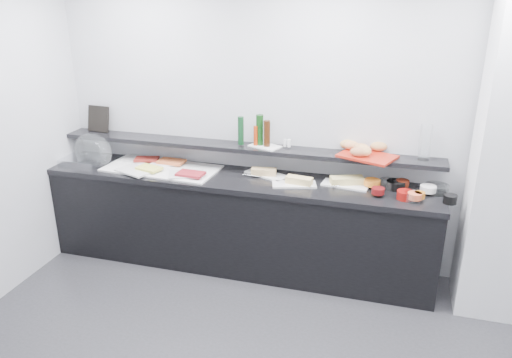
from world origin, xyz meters
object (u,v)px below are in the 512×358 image
(condiment_tray, at_px, (265,146))
(carafe, at_px, (425,142))
(bread_tray, at_px, (367,156))
(sandwich_plate_mid, at_px, (294,184))
(cloche_base, at_px, (82,160))
(framed_print, at_px, (98,119))

(condiment_tray, relative_size, carafe, 0.92)
(condiment_tray, distance_m, bread_tray, 0.92)
(sandwich_plate_mid, height_order, condiment_tray, condiment_tray)
(cloche_base, xyz_separation_m, sandwich_plate_mid, (2.15, -0.04, -0.01))
(sandwich_plate_mid, xyz_separation_m, carafe, (1.05, 0.26, 0.39))
(condiment_tray, height_order, carafe, carafe)
(sandwich_plate_mid, bearing_deg, framed_print, 155.95)
(cloche_base, distance_m, framed_print, 0.45)
(cloche_base, distance_m, carafe, 3.24)
(cloche_base, relative_size, sandwich_plate_mid, 1.07)
(sandwich_plate_mid, distance_m, carafe, 1.16)
(bread_tray, xyz_separation_m, carafe, (0.46, 0.07, 0.14))
(framed_print, distance_m, condiment_tray, 1.76)
(cloche_base, height_order, sandwich_plate_mid, cloche_base)
(cloche_base, height_order, framed_print, framed_print)
(cloche_base, relative_size, condiment_tray, 1.47)
(framed_print, xyz_separation_m, bread_tray, (2.67, -0.10, -0.12))
(sandwich_plate_mid, distance_m, bread_tray, 0.67)
(framed_print, distance_m, bread_tray, 2.68)
(sandwich_plate_mid, xyz_separation_m, bread_tray, (0.59, 0.19, 0.25))
(cloche_base, bearing_deg, bread_tray, 3.33)
(framed_print, xyz_separation_m, carafe, (3.13, -0.02, 0.02))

